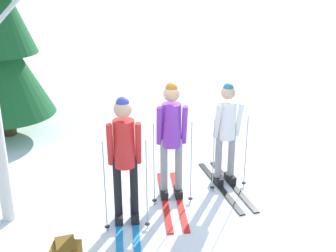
% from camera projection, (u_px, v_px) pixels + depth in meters
% --- Properties ---
extents(ground_plane, '(400.00, 400.00, 0.00)m').
position_uv_depth(ground_plane, '(166.00, 207.00, 6.38)').
color(ground_plane, white).
extents(skier_in_red, '(0.63, 1.59, 1.81)m').
position_uv_depth(skier_in_red, '(125.00, 156.00, 5.66)').
color(skier_in_red, '#1E84D1').
rests_on(skier_in_red, ground).
extents(skier_in_purple, '(0.70, 1.78, 1.80)m').
position_uv_depth(skier_in_purple, '(171.00, 135.00, 6.30)').
color(skier_in_purple, red).
rests_on(skier_in_purple, ground).
extents(skier_in_white, '(0.61, 1.75, 1.68)m').
position_uv_depth(skier_in_white, '(226.00, 131.00, 6.73)').
color(skier_in_white, black).
rests_on(skier_in_white, ground).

